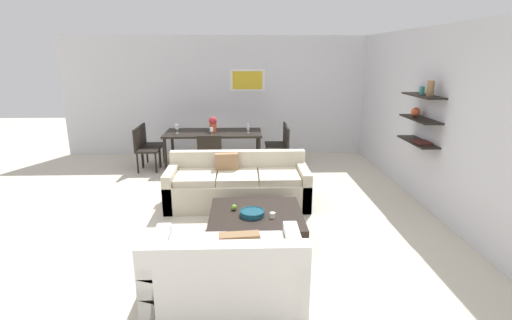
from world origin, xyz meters
TOP-DOWN VIEW (x-y plane):
  - ground_plane at (0.00, 0.00)m, footprint 18.00×18.00m
  - back_wall_unit at (0.30, 3.53)m, footprint 8.40×0.09m
  - right_wall_shelf_unit at (3.03, 0.59)m, footprint 0.34×8.20m
  - sofa_beige at (0.10, 0.34)m, footprint 2.19×0.90m
  - loveseat_white at (0.02, -2.14)m, footprint 1.45×0.90m
  - coffee_table at (0.34, -0.93)m, footprint 1.16×1.07m
  - decorative_bowl at (0.29, -1.01)m, footprint 0.31×0.31m
  - candle_jar at (0.54, -1.08)m, footprint 0.07×0.07m
  - apple_on_coffee_table at (0.07, -0.83)m, footprint 0.07×0.07m
  - dining_table at (-0.42, 2.37)m, footprint 1.97×0.92m
  - dining_chair_right_far at (0.97, 2.58)m, footprint 0.44×0.44m
  - dining_chair_left_near at (-1.81, 2.16)m, footprint 0.44×0.44m
  - dining_chair_left_far at (-1.81, 2.58)m, footprint 0.44×0.44m
  - dining_chair_foot at (-0.42, 1.50)m, footprint 0.44×0.44m
  - dining_chair_right_near at (0.97, 2.16)m, footprint 0.44×0.44m
  - wine_glass_right_near at (0.30, 2.26)m, footprint 0.06×0.06m
  - wine_glass_foot at (-0.42, 1.97)m, footprint 0.07×0.07m
  - wine_glass_left_near at (-1.14, 2.26)m, footprint 0.08×0.08m
  - wine_glass_right_far at (0.30, 2.49)m, footprint 0.08×0.08m
  - centerpiece_vase at (-0.42, 2.39)m, footprint 0.16×0.16m

SIDE VIEW (x-z plane):
  - ground_plane at x=0.00m, z-range 0.00..0.00m
  - coffee_table at x=0.34m, z-range 0.00..0.38m
  - sofa_beige at x=0.10m, z-range -0.10..0.68m
  - loveseat_white at x=0.02m, z-range -0.10..0.68m
  - candle_jar at x=0.54m, z-range 0.38..0.44m
  - decorative_bowl at x=0.29m, z-range 0.38..0.45m
  - apple_on_coffee_table at x=0.07m, z-range 0.38..0.45m
  - dining_chair_right_far at x=0.97m, z-range 0.06..0.94m
  - dining_chair_left_near at x=-1.81m, z-range 0.06..0.94m
  - dining_chair_left_far at x=-1.81m, z-range 0.06..0.94m
  - dining_chair_foot at x=-0.42m, z-range 0.06..0.94m
  - dining_chair_right_near at x=0.97m, z-range 0.06..0.94m
  - dining_table at x=-0.42m, z-range 0.31..1.06m
  - wine_glass_right_near at x=0.30m, z-range 0.78..0.94m
  - wine_glass_right_far at x=0.30m, z-range 0.79..0.95m
  - wine_glass_foot at x=-0.42m, z-range 0.79..0.96m
  - wine_glass_left_near at x=-1.14m, z-range 0.79..0.97m
  - centerpiece_vase at x=-0.42m, z-range 0.76..1.07m
  - right_wall_shelf_unit at x=3.03m, z-range 0.00..2.70m
  - back_wall_unit at x=0.30m, z-range 0.00..2.70m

